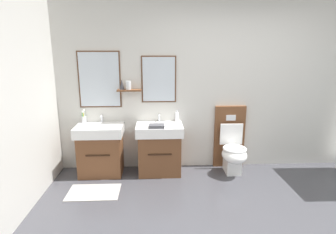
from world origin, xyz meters
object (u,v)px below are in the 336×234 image
Objects in this scene: vanity_sink_right at (160,148)px; soap_dispenser at (177,117)px; toothbrush_cup at (84,119)px; toilet at (232,148)px; folded_hand_towel at (157,126)px; vanity_sink_left at (101,149)px.

soap_dispenser is (0.28, 0.19, 0.44)m from vanity_sink_right.
toothbrush_cup is 1.19× the size of soap_dispenser.
toilet is 4.55× the size of folded_hand_towel.
vanity_sink_left is at bearing -170.87° from soap_dispenser.
vanity_sink_left and vanity_sink_right have the same top height.
toilet is (2.01, 0.02, -0.02)m from vanity_sink_left.
vanity_sink_left is 0.95m from folded_hand_towel.
soap_dispenser is (1.16, 0.19, 0.44)m from vanity_sink_left.
toilet is at bearing 0.83° from vanity_sink_right.
vanity_sink_left is 0.89m from vanity_sink_right.
toothbrush_cup is (-1.15, 0.18, 0.42)m from vanity_sink_right.
vanity_sink_left is 3.67× the size of toothbrush_cup.
toothbrush_cup is at bearing -179.58° from soap_dispenser.
vanity_sink_left is at bearing -33.56° from toothbrush_cup.
folded_hand_towel is (0.85, -0.16, 0.39)m from vanity_sink_left.
toothbrush_cup reaches higher than folded_hand_towel.
toothbrush_cup reaches higher than soap_dispenser.
soap_dispenser reaches higher than vanity_sink_right.
toothbrush_cup is (-2.28, 0.16, 0.45)m from toilet.
vanity_sink_right is 3.67× the size of toothbrush_cup.
vanity_sink_right is at bearing -145.87° from soap_dispenser.
folded_hand_towel is at bearing -171.55° from toilet.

